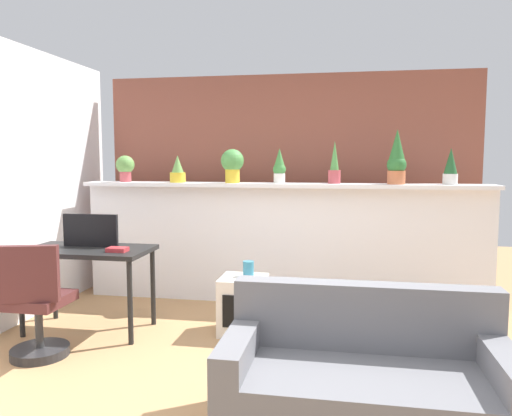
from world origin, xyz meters
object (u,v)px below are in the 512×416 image
(tv_monitor, at_px, (91,230))
(side_cube_shelf, at_px, (243,305))
(potted_plant_0, at_px, (125,167))
(potted_plant_4, at_px, (334,166))
(vase_on_shelf, at_px, (248,269))
(desk, at_px, (88,258))
(potted_plant_2, at_px, (232,164))
(couch, at_px, (364,386))
(book_on_desk, at_px, (117,250))
(office_chair, at_px, (36,310))
(potted_plant_5, at_px, (397,159))
(potted_plant_1, at_px, (178,171))
(potted_plant_6, at_px, (451,167))
(potted_plant_3, at_px, (279,167))

(tv_monitor, relative_size, side_cube_shelf, 1.03)
(potted_plant_0, relative_size, potted_plant_4, 0.66)
(potted_plant_4, bearing_deg, vase_on_shelf, -128.74)
(desk, relative_size, tv_monitor, 2.14)
(potted_plant_2, distance_m, couch, 2.95)
(tv_monitor, bearing_deg, book_on_desk, -28.49)
(potted_plant_4, bearing_deg, office_chair, -140.91)
(vase_on_shelf, bearing_deg, potted_plant_0, 150.16)
(potted_plant_2, relative_size, couch, 0.23)
(side_cube_shelf, relative_size, book_on_desk, 2.98)
(potted_plant_5, bearing_deg, potted_plant_2, -179.35)
(potted_plant_1, relative_size, desk, 0.26)
(potted_plant_5, relative_size, vase_on_shelf, 4.05)
(desk, height_order, book_on_desk, book_on_desk)
(office_chair, xyz_separation_m, couch, (2.43, -0.63, -0.11))
(potted_plant_0, height_order, potted_plant_2, potted_plant_2)
(potted_plant_5, relative_size, office_chair, 0.60)
(potted_plant_6, relative_size, book_on_desk, 2.16)
(tv_monitor, bearing_deg, couch, -30.12)
(potted_plant_6, xyz_separation_m, tv_monitor, (-3.27, -1.06, -0.56))
(office_chair, bearing_deg, couch, -14.54)
(potted_plant_0, height_order, tv_monitor, potted_plant_0)
(potted_plant_0, height_order, couch, potted_plant_0)
(potted_plant_5, distance_m, office_chair, 3.52)
(potted_plant_3, height_order, potted_plant_5, potted_plant_5)
(potted_plant_5, xyz_separation_m, office_chair, (-2.82, -1.76, -1.15))
(potted_plant_6, relative_size, side_cube_shelf, 0.72)
(potted_plant_0, height_order, potted_plant_6, potted_plant_6)
(potted_plant_1, relative_size, book_on_desk, 1.73)
(tv_monitor, height_order, vase_on_shelf, tv_monitor)
(desk, height_order, vase_on_shelf, desk)
(potted_plant_5, bearing_deg, desk, -158.15)
(potted_plant_5, xyz_separation_m, tv_monitor, (-2.76, -1.02, -0.64))
(desk, xyz_separation_m, couch, (2.35, -1.29, -0.38))
(office_chair, relative_size, couch, 0.58)
(desk, bearing_deg, tv_monitor, 99.01)
(potted_plant_3, xyz_separation_m, tv_monitor, (-1.58, -1.05, -0.56))
(book_on_desk, bearing_deg, side_cube_shelf, 15.46)
(potted_plant_1, height_order, potted_plant_5, potted_plant_5)
(office_chair, height_order, vase_on_shelf, office_chair)
(potted_plant_1, xyz_separation_m, couch, (1.88, -2.37, -1.13))
(potted_plant_5, distance_m, tv_monitor, 3.01)
(vase_on_shelf, bearing_deg, side_cube_shelf, -125.21)
(potted_plant_2, distance_m, vase_on_shelf, 1.30)
(potted_plant_2, bearing_deg, vase_on_shelf, -68.63)
(potted_plant_3, distance_m, office_chair, 2.65)
(tv_monitor, height_order, office_chair, tv_monitor)
(potted_plant_1, relative_size, potted_plant_4, 0.66)
(potted_plant_0, height_order, book_on_desk, potted_plant_0)
(couch, bearing_deg, potted_plant_1, 128.43)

